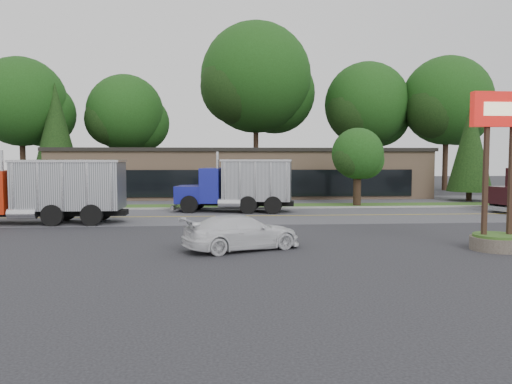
# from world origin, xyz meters

# --- Properties ---
(ground) EXTENTS (140.00, 140.00, 0.00)m
(ground) POSITION_xyz_m (0.00, 0.00, 0.00)
(ground) COLOR #38383E
(ground) RESTS_ON ground
(road) EXTENTS (60.00, 8.00, 0.02)m
(road) POSITION_xyz_m (0.00, 9.00, 0.00)
(road) COLOR slate
(road) RESTS_ON ground
(center_line) EXTENTS (60.00, 0.12, 0.01)m
(center_line) POSITION_xyz_m (0.00, 9.00, 0.00)
(center_line) COLOR gold
(center_line) RESTS_ON ground
(curb) EXTENTS (60.00, 0.30, 0.12)m
(curb) POSITION_xyz_m (0.00, 13.20, 0.00)
(curb) COLOR #9E9E99
(curb) RESTS_ON ground
(grass_verge) EXTENTS (60.00, 3.40, 0.03)m
(grass_verge) POSITION_xyz_m (0.00, 15.00, 0.00)
(grass_verge) COLOR #395A1E
(grass_verge) RESTS_ON ground
(far_parking) EXTENTS (60.00, 7.00, 0.02)m
(far_parking) POSITION_xyz_m (0.00, 20.00, 0.00)
(far_parking) COLOR slate
(far_parking) RESTS_ON ground
(strip_mall) EXTENTS (32.00, 12.00, 4.00)m
(strip_mall) POSITION_xyz_m (2.00, 26.00, 2.00)
(strip_mall) COLOR tan
(strip_mall) RESTS_ON ground
(bilo_sign) EXTENTS (2.20, 1.90, 5.95)m
(bilo_sign) POSITION_xyz_m (10.50, -2.50, 2.02)
(bilo_sign) COLOR #6B6054
(bilo_sign) RESTS_ON ground
(tree_far_a) EXTENTS (9.54, 8.98, 13.61)m
(tree_far_a) POSITION_xyz_m (-19.85, 32.11, 8.69)
(tree_far_a) COLOR #382619
(tree_far_a) RESTS_ON ground
(tree_far_b) EXTENTS (8.63, 8.12, 12.31)m
(tree_far_b) POSITION_xyz_m (-9.87, 34.10, 7.85)
(tree_far_b) COLOR #382619
(tree_far_b) RESTS_ON ground
(tree_far_c) EXTENTS (12.68, 11.94, 18.09)m
(tree_far_c) POSITION_xyz_m (4.19, 34.15, 11.55)
(tree_far_c) COLOR #382619
(tree_far_c) RESTS_ON ground
(tree_far_d) EXTENTS (9.68, 9.11, 13.80)m
(tree_far_d) POSITION_xyz_m (16.15, 33.12, 8.81)
(tree_far_d) COLOR #382619
(tree_far_d) RESTS_ON ground
(tree_far_e) EXTENTS (9.92, 9.34, 14.15)m
(tree_far_e) POSITION_xyz_m (24.15, 31.12, 9.03)
(tree_far_e) COLOR #382619
(tree_far_e) RESTS_ON ground
(evergreen_left) EXTENTS (4.77, 4.77, 10.85)m
(evergreen_left) POSITION_xyz_m (-16.00, 30.00, 5.96)
(evergreen_left) COLOR #382619
(evergreen_left) RESTS_ON ground
(evergreen_right) EXTENTS (3.50, 3.50, 7.96)m
(evergreen_right) POSITION_xyz_m (20.00, 18.00, 4.37)
(evergreen_right) COLOR #382619
(evergreen_right) RESTS_ON ground
(tree_verge) EXTENTS (3.96, 3.72, 5.64)m
(tree_verge) POSITION_xyz_m (10.06, 15.05, 3.59)
(tree_verge) COLOR #382619
(tree_verge) RESTS_ON ground
(dump_truck_red) EXTENTS (9.54, 2.66, 3.36)m
(dump_truck_red) POSITION_xyz_m (-9.19, 6.50, 1.81)
(dump_truck_red) COLOR black
(dump_truck_red) RESTS_ON ground
(dump_truck_blue) EXTENTS (7.71, 3.81, 3.36)m
(dump_truck_blue) POSITION_xyz_m (1.42, 11.39, 1.80)
(dump_truck_blue) COLOR black
(dump_truck_blue) RESTS_ON ground
(rally_car) EXTENTS (4.91, 3.44, 1.32)m
(rally_car) POSITION_xyz_m (0.86, -1.72, 0.66)
(rally_car) COLOR silver
(rally_car) RESTS_ON ground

